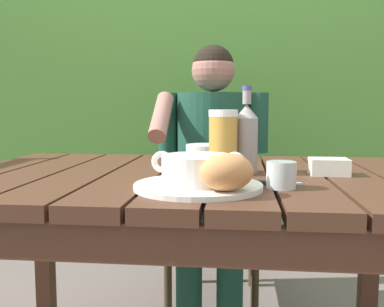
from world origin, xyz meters
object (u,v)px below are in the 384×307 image
at_px(bread_roll, 227,172).
at_px(beer_bottle, 246,137).
at_px(chair_near_diner, 214,204).
at_px(water_glass_small, 281,175).
at_px(serving_plate, 198,186).
at_px(butter_tub, 329,167).
at_px(beer_glass, 223,142).
at_px(table_knife, 266,183).
at_px(person_eating, 211,159).
at_px(diner_bowl, 207,152).
at_px(soup_bowl, 198,169).

height_order(bread_roll, beer_bottle, beer_bottle).
bearing_deg(chair_near_diner, water_glass_small, -78.92).
relative_size(serving_plate, butter_tub, 2.88).
xyz_separation_m(serving_plate, beer_glass, (0.05, 0.22, 0.08)).
distance_m(beer_bottle, table_knife, 0.22).
height_order(person_eating, diner_bowl, person_eating).
relative_size(chair_near_diner, person_eating, 0.79).
bearing_deg(water_glass_small, chair_near_diner, 101.08).
relative_size(bread_roll, beer_bottle, 0.59).
relative_size(person_eating, beer_bottle, 4.94).
distance_m(serving_plate, beer_glass, 0.24).
distance_m(chair_near_diner, bread_roll, 1.24).
distance_m(bread_roll, beer_glass, 0.30).
xyz_separation_m(person_eating, table_knife, (0.18, -0.84, 0.05)).
distance_m(soup_bowl, beer_glass, 0.23).
height_order(serving_plate, beer_glass, beer_glass).
distance_m(soup_bowl, bread_roll, 0.10).
height_order(water_glass_small, table_knife, water_glass_small).
height_order(chair_near_diner, bread_roll, chair_near_diner).
bearing_deg(table_knife, beer_bottle, 103.31).
relative_size(chair_near_diner, butter_tub, 9.31).
bearing_deg(chair_near_diner, beer_bottle, -80.93).
height_order(serving_plate, beer_bottle, beer_bottle).
xyz_separation_m(soup_bowl, beer_bottle, (0.11, 0.26, 0.06)).
relative_size(beer_bottle, water_glass_small, 3.57).
bearing_deg(beer_glass, butter_tub, 4.27).
bearing_deg(chair_near_diner, serving_plate, -88.86).
bearing_deg(person_eating, chair_near_diner, 89.16).
relative_size(soup_bowl, beer_glass, 1.21).
bearing_deg(serving_plate, beer_bottle, 66.18).
height_order(bread_roll, water_glass_small, bread_roll).
bearing_deg(butter_tub, beer_glass, -175.73).
relative_size(soup_bowl, beer_bottle, 0.88).
xyz_separation_m(beer_bottle, table_knife, (0.04, -0.19, -0.10)).
bearing_deg(chair_near_diner, diner_bowl, -90.00).
bearing_deg(soup_bowl, beer_bottle, 66.18).
relative_size(chair_near_diner, diner_bowl, 6.43).
bearing_deg(table_knife, water_glass_small, -53.88).
height_order(serving_plate, water_glass_small, water_glass_small).
distance_m(person_eating, soup_bowl, 0.91).
height_order(soup_bowl, bread_roll, bread_roll).
height_order(beer_bottle, diner_bowl, beer_bottle).
relative_size(person_eating, serving_plate, 4.09).
xyz_separation_m(person_eating, beer_bottle, (0.14, -0.65, 0.15)).
xyz_separation_m(serving_plate, butter_tub, (0.34, 0.24, 0.02)).
distance_m(soup_bowl, water_glass_small, 0.19).
bearing_deg(bread_roll, butter_tub, 49.35).
bearing_deg(table_knife, chair_near_diner, 99.85).
distance_m(beer_bottle, water_glass_small, 0.25).
relative_size(serving_plate, water_glass_small, 4.31).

